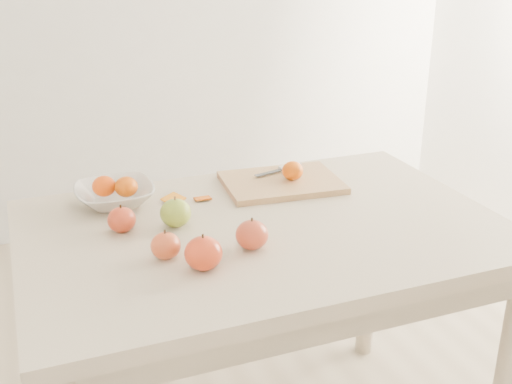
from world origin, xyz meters
name	(u,v)px	position (x,y,z in m)	size (l,w,h in m)	color
table	(263,259)	(0.00, 0.00, 0.65)	(1.20, 0.80, 0.75)	beige
cutting_board	(282,182)	(0.15, 0.23, 0.76)	(0.33, 0.24, 0.02)	tan
board_tangerine	(293,171)	(0.18, 0.22, 0.80)	(0.06, 0.06, 0.05)	#E45408
fruit_bowl	(115,195)	(-0.32, 0.27, 0.78)	(0.21, 0.21, 0.05)	silver
bowl_tangerine_near	(104,186)	(-0.35, 0.28, 0.80)	(0.06, 0.06, 0.06)	#E74008
bowl_tangerine_far	(126,187)	(-0.29, 0.26, 0.80)	(0.06, 0.06, 0.06)	#CB5F07
orange_peel_a	(174,200)	(-0.17, 0.23, 0.75)	(0.06, 0.04, 0.00)	#C96F0E
orange_peel_b	(203,199)	(-0.10, 0.21, 0.75)	(0.04, 0.04, 0.00)	#D5580F
paring_knife	(286,168)	(0.20, 0.30, 0.78)	(0.17, 0.06, 0.01)	silver
apple_green	(176,213)	(-0.21, 0.07, 0.79)	(0.08, 0.08, 0.07)	olive
apple_red_c	(203,253)	(-0.21, -0.17, 0.79)	(0.08, 0.08, 0.08)	#A20603
apple_red_b	(166,246)	(-0.27, -0.09, 0.78)	(0.07, 0.07, 0.06)	#A1241B
apple_red_e	(252,235)	(-0.07, -0.11, 0.78)	(0.08, 0.08, 0.07)	maroon
apple_red_a	(122,220)	(-0.34, 0.09, 0.78)	(0.07, 0.07, 0.06)	maroon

